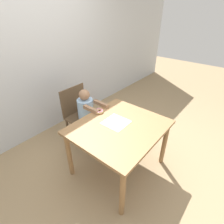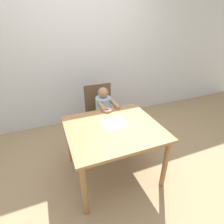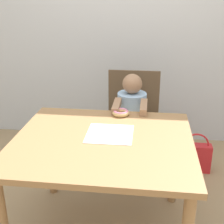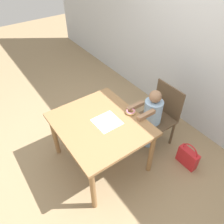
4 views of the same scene
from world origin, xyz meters
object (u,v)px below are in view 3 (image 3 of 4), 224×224
object	(u,v)px
chair	(132,122)
donut	(121,112)
handbag	(195,156)
child_figure	(131,128)

from	to	relation	value
chair	donut	bearing A→B (deg)	-97.19
chair	donut	distance (m)	0.54
chair	donut	xyz separation A→B (m)	(-0.06, -0.46, 0.27)
chair	handbag	distance (m)	0.66
chair	donut	world-z (taller)	chair
chair	child_figure	world-z (taller)	child_figure
chair	handbag	xyz separation A→B (m)	(0.57, 0.03, -0.32)
handbag	donut	bearing A→B (deg)	-142.13
handbag	chair	bearing A→B (deg)	-177.37
child_figure	handbag	distance (m)	0.68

